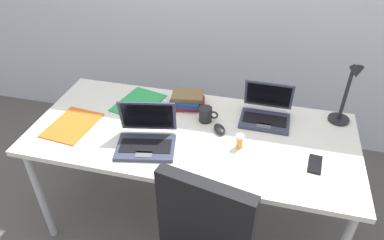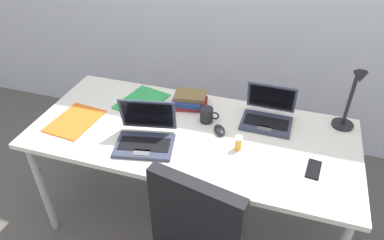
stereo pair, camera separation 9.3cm
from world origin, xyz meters
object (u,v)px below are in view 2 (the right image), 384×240
object	(u,v)px
pill_bottle	(238,143)
paper_folder_back_left	(75,121)
coffee_mug	(207,115)
laptop_by_keyboard	(146,136)
laptop_front_left	(268,115)
cell_phone	(314,169)
paper_folder_front_left	(142,101)
computer_mouse	(219,130)
desk_lamp	(351,99)
book_stack	(190,100)

from	to	relation	value
pill_bottle	paper_folder_back_left	distance (m)	0.95
coffee_mug	laptop_by_keyboard	bearing A→B (deg)	-132.17
laptop_front_left	cell_phone	xyz separation A→B (m)	(0.27, -0.34, -0.04)
laptop_by_keyboard	paper_folder_front_left	xyz separation A→B (m)	(-0.19, 0.36, -0.04)
coffee_mug	paper_folder_front_left	bearing A→B (deg)	170.18
cell_phone	laptop_by_keyboard	bearing A→B (deg)	-170.43
paper_folder_front_left	paper_folder_back_left	bearing A→B (deg)	-132.59
laptop_front_left	computer_mouse	xyz separation A→B (m)	(-0.24, -0.18, -0.03)
desk_lamp	pill_bottle	xyz separation A→B (m)	(-0.53, -0.35, -0.16)
computer_mouse	paper_folder_front_left	xyz separation A→B (m)	(-0.54, 0.16, -0.01)
cell_phone	paper_folder_back_left	size ratio (longest dim) A/B	0.44
laptop_front_left	cell_phone	bearing A→B (deg)	-50.96
paper_folder_front_left	paper_folder_back_left	size ratio (longest dim) A/B	1.00
laptop_front_left	laptop_by_keyboard	world-z (taller)	laptop_by_keyboard
pill_bottle	coffee_mug	distance (m)	0.29
computer_mouse	coffee_mug	bearing A→B (deg)	108.91
cell_phone	coffee_mug	size ratio (longest dim) A/B	1.20
computer_mouse	cell_phone	bearing A→B (deg)	-47.20
computer_mouse	paper_folder_back_left	world-z (taller)	computer_mouse
laptop_by_keyboard	laptop_front_left	bearing A→B (deg)	33.23
laptop_by_keyboard	computer_mouse	size ratio (longest dim) A/B	3.63
laptop_by_keyboard	coffee_mug	size ratio (longest dim) A/B	3.08
desk_lamp	coffee_mug	xyz separation A→B (m)	(-0.75, -0.16, -0.15)
computer_mouse	cell_phone	distance (m)	0.53
pill_bottle	paper_folder_front_left	size ratio (longest dim) A/B	0.25
cell_phone	pill_bottle	xyz separation A→B (m)	(-0.38, 0.04, 0.04)
laptop_by_keyboard	computer_mouse	distance (m)	0.41
laptop_front_left	laptop_by_keyboard	distance (m)	0.71
pill_bottle	book_stack	world-z (taller)	book_stack
computer_mouse	paper_folder_front_left	bearing A→B (deg)	133.04
laptop_front_left	cell_phone	world-z (taller)	laptop_front_left
laptop_by_keyboard	paper_folder_front_left	world-z (taller)	laptop_by_keyboard
cell_phone	paper_folder_front_left	xyz separation A→B (m)	(-1.05, 0.31, -0.00)
cell_phone	paper_folder_front_left	size ratio (longest dim) A/B	0.44
book_stack	coffee_mug	bearing A→B (deg)	-41.67
laptop_by_keyboard	pill_bottle	bearing A→B (deg)	11.18
desk_lamp	laptop_front_left	xyz separation A→B (m)	(-0.41, -0.05, -0.15)
pill_bottle	desk_lamp	bearing A→B (deg)	33.28
desk_lamp	paper_folder_front_left	world-z (taller)	desk_lamp
pill_bottle	book_stack	xyz separation A→B (m)	(-0.37, 0.32, -0.00)
cell_phone	coffee_mug	xyz separation A→B (m)	(-0.61, 0.23, 0.04)
book_stack	paper_folder_back_left	distance (m)	0.69
computer_mouse	paper_folder_back_left	bearing A→B (deg)	159.70
computer_mouse	book_stack	distance (m)	0.32
laptop_by_keyboard	cell_phone	size ratio (longest dim) A/B	2.56
book_stack	laptop_by_keyboard	bearing A→B (deg)	-105.10
pill_bottle	paper_folder_front_left	world-z (taller)	pill_bottle
laptop_front_left	paper_folder_front_left	size ratio (longest dim) A/B	0.92
paper_folder_back_left	laptop_front_left	bearing A→B (deg)	17.46
paper_folder_front_left	coffee_mug	bearing A→B (deg)	-9.82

